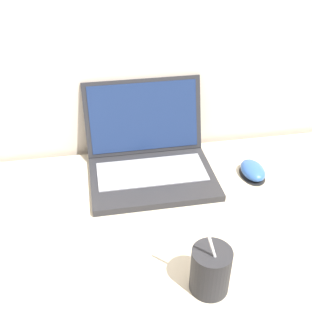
% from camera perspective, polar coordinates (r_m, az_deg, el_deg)
% --- Properties ---
extents(desk, '(1.48, 0.73, 0.74)m').
position_cam_1_polar(desk, '(1.30, -1.06, -20.26)').
color(desk, beige).
rests_on(desk, ground_plane).
extents(laptop, '(0.36, 0.33, 0.24)m').
position_cam_1_polar(laptop, '(1.17, -0.96, 1.73)').
color(laptop, '#232326').
rests_on(laptop, desk).
extents(drink_cup, '(0.08, 0.08, 0.21)m').
position_cam_1_polar(drink_cup, '(0.85, 7.91, -14.37)').
color(drink_cup, '#232326').
rests_on(drink_cup, desk).
extents(computer_mouse, '(0.07, 0.11, 0.04)m').
position_cam_1_polar(computer_mouse, '(1.21, 13.85, -0.40)').
color(computer_mouse, black).
rests_on(computer_mouse, desk).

